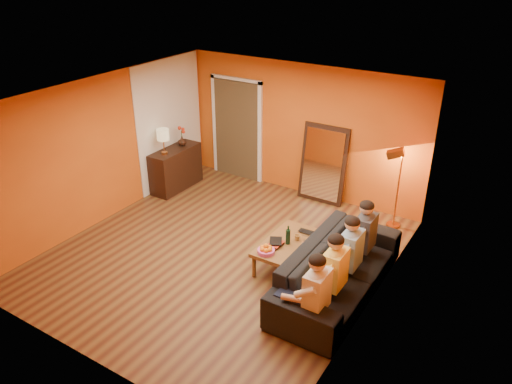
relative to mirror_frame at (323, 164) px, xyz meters
The scene contains 27 objects.
room_shell 2.39m from the mirror_frame, 103.68° to the right, with size 5.00×5.50×2.60m.
white_accent 3.21m from the mirror_frame, 163.83° to the right, with size 0.02×1.90×2.58m, color white.
doorway_recess 2.08m from the mirror_frame, behind, with size 1.06×0.30×2.10m, color #3F2D19.
door_jamb_left 2.64m from the mirror_frame, behind, with size 0.08×0.06×2.20m, color white.
door_jamb_right 1.51m from the mirror_frame, behind, with size 0.08×0.06×2.20m, color white.
door_header 2.46m from the mirror_frame, behind, with size 1.22×0.06×0.08m, color white.
mirror_frame is the anchor object (origin of this frame).
mirror_glass 0.04m from the mirror_frame, 90.00° to the right, with size 0.78×0.02×1.36m, color white.
sideboard 3.01m from the mirror_frame, 158.84° to the right, with size 0.44×1.18×0.85m, color black.
table_lamp 3.13m from the mirror_frame, 153.68° to the right, with size 0.24×0.24×0.51m, color beige, non-canonical shape.
sofa 2.97m from the mirror_frame, 60.54° to the right, with size 1.02×2.61×0.76m, color black.
coffee_table 2.46m from the mirror_frame, 78.20° to the right, with size 0.62×1.22×0.42m, color brown, non-canonical shape.
floor_lamp 1.58m from the mirror_frame, 10.24° to the right, with size 0.30×0.24×1.44m, color #BD7437, non-canonical shape.
dog 2.87m from the mirror_frame, 69.65° to the right, with size 0.38×0.60×0.71m, color #9A7445, non-canonical shape.
person_far_left 3.90m from the mirror_frame, 66.11° to the right, with size 0.70×0.44×1.22m, color silver, non-canonical shape.
person_mid_left 3.41m from the mirror_frame, 62.36° to the right, with size 0.70×0.44×1.22m, color #FED454, non-canonical shape.
person_mid_right 2.93m from the mirror_frame, 57.36° to the right, with size 0.70×0.44×1.22m, color #80A2C6, non-canonical shape.
person_far_right 2.49m from the mirror_frame, 50.50° to the right, with size 0.70×0.44×1.22m, color #37373C, non-canonical shape.
fruit_bowl 2.83m from the mirror_frame, 82.06° to the right, with size 0.26×0.26×0.16m, color #D64B9D, non-canonical shape.
wine_bottle 2.46m from the mirror_frame, 77.30° to the right, with size 0.07×0.07×0.31m, color black.
tumbler 2.32m from the mirror_frame, 74.67° to the right, with size 0.09×0.09×0.09m, color #B27F3F.
laptop 2.13m from the mirror_frame, 71.44° to the right, with size 0.32×0.20×0.03m, color black.
book_lower 2.58m from the mirror_frame, 83.06° to the right, with size 0.19×0.25×0.02m, color black.
book_mid 2.57m from the mirror_frame, 82.82° to the right, with size 0.18×0.25×0.02m, color red.
book_upper 2.59m from the mirror_frame, 83.09° to the right, with size 0.19×0.25×0.02m, color black.
vase 2.92m from the mirror_frame, 163.43° to the right, with size 0.18×0.18×0.19m, color black.
flowers 2.94m from the mirror_frame, 163.43° to the right, with size 0.17×0.17×0.42m, color red, non-canonical shape.
Camera 1 is at (4.11, -5.55, 4.52)m, focal length 35.00 mm.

